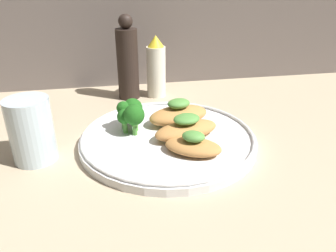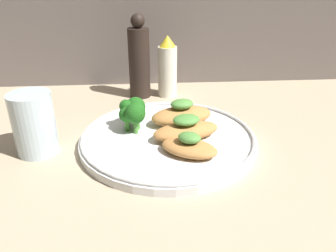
% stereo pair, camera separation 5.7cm
% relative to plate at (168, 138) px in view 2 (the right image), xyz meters
% --- Properties ---
extents(ground_plane, '(1.80, 1.80, 0.01)m').
position_rel_plate_xyz_m(ground_plane, '(0.00, 0.00, -0.01)').
color(ground_plane, tan).
extents(plate, '(0.31, 0.31, 0.02)m').
position_rel_plate_xyz_m(plate, '(0.00, 0.00, 0.00)').
color(plate, white).
rests_on(plate, ground_plane).
extents(grilled_meat_front, '(0.11, 0.09, 0.04)m').
position_rel_plate_xyz_m(grilled_meat_front, '(0.03, -0.06, 0.02)').
color(grilled_meat_front, '#BC7F42').
rests_on(grilled_meat_front, plate).
extents(grilled_meat_middle, '(0.13, 0.08, 0.04)m').
position_rel_plate_xyz_m(grilled_meat_middle, '(0.03, -0.01, 0.02)').
color(grilled_meat_middle, '#BC7F42').
rests_on(grilled_meat_middle, plate).
extents(grilled_meat_back, '(0.13, 0.09, 0.05)m').
position_rel_plate_xyz_m(grilled_meat_back, '(0.03, 0.05, 0.02)').
color(grilled_meat_back, '#BC7F42').
rests_on(grilled_meat_back, plate).
extents(broccoli_bunch, '(0.05, 0.07, 0.06)m').
position_rel_plate_xyz_m(broccoli_bunch, '(-0.06, 0.03, 0.04)').
color(broccoli_bunch, '#4C8E38').
rests_on(broccoli_bunch, plate).
extents(sauce_bottle, '(0.04, 0.04, 0.15)m').
position_rel_plate_xyz_m(sauce_bottle, '(0.02, 0.24, 0.06)').
color(sauce_bottle, silver).
rests_on(sauce_bottle, ground_plane).
extents(pepper_grinder, '(0.05, 0.05, 0.19)m').
position_rel_plate_xyz_m(pepper_grinder, '(-0.05, 0.24, 0.08)').
color(pepper_grinder, black).
rests_on(pepper_grinder, ground_plane).
extents(drinking_glass, '(0.07, 0.07, 0.11)m').
position_rel_plate_xyz_m(drinking_glass, '(-0.22, -0.01, 0.04)').
color(drinking_glass, silver).
rests_on(drinking_glass, ground_plane).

